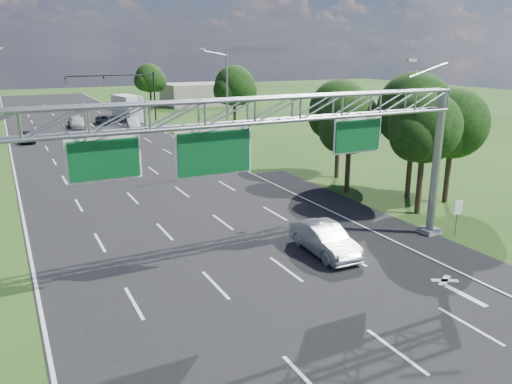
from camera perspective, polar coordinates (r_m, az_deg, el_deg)
ground at (r=39.56m, az=-12.59°, el=0.91°), size 220.00×220.00×0.00m
road at (r=39.56m, az=-12.59°, el=0.91°), size 18.00×180.00×0.02m
road_flare at (r=30.44m, az=14.78°, el=-3.78°), size 3.00×30.00×0.02m
sign_gantry at (r=21.64m, az=-0.34°, el=7.69°), size 23.50×1.00×9.56m
regulatory_sign at (r=29.51m, az=22.07°, el=-1.98°), size 0.60×0.08×2.10m
traffic_signal at (r=74.21m, az=-14.26°, el=11.73°), size 12.21×0.24×7.00m
streetlight_r_mid at (r=51.63m, az=-3.52°, el=11.00°), size 2.97×0.22×10.16m
tree_cluster_right at (r=35.99m, az=15.42°, el=7.90°), size 9.91×14.60×8.68m
tree_verge_rd at (r=60.88m, az=-2.42°, el=11.81°), size 5.76×4.80×8.28m
tree_verge_re at (r=88.45m, az=-12.00°, el=12.48°), size 5.76×4.80×7.84m
building_right at (r=95.48m, az=-6.70°, el=11.02°), size 12.00×9.00×4.00m
silver_sedan at (r=25.58m, az=7.85°, el=-5.37°), size 1.81×4.72×1.53m
car_queue_a at (r=71.25m, az=-19.82°, el=7.50°), size 1.97×4.83×1.40m
car_queue_b at (r=73.50m, az=-17.07°, el=7.86°), size 2.16×4.12×1.11m
car_queue_c at (r=61.51m, az=-24.64°, el=5.75°), size 1.68×3.87×1.30m
car_queue_d at (r=67.93m, az=-13.85°, el=7.61°), size 2.05×4.41×1.40m
box_truck at (r=77.99m, az=-14.34°, el=9.29°), size 3.47×9.30×3.41m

